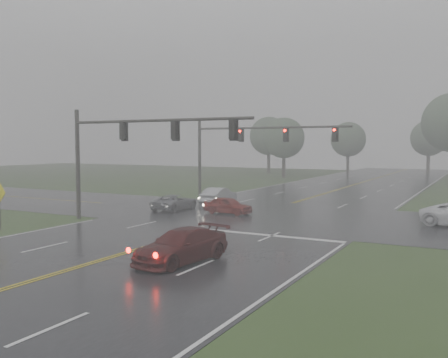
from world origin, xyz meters
The scene contains 15 objects.
ground centered at (0.00, 0.00, 0.00)m, with size 180.00×180.00×0.00m, color #2C431C.
main_road centered at (0.00, 20.00, 0.00)m, with size 18.00×160.00×0.02m, color black.
cross_street centered at (0.00, 22.00, 0.00)m, with size 120.00×14.00×0.02m, color black.
stop_bar centered at (4.50, 14.40, 0.00)m, with size 8.50×0.50×0.01m, color silver.
sedan_maroon centered at (3.39, 6.56, 0.00)m, with size 2.05×5.05×1.46m, color #3F0B0B.
sedan_red centered at (-1.93, 21.22, 0.00)m, with size 1.52×3.78×1.29m, color maroon.
sedan_silver centered at (-5.38, 26.07, 0.00)m, with size 1.56×4.47×1.47m, color #ADB1B5.
car_grey centered at (-6.69, 21.16, 0.00)m, with size 2.05×4.46×1.24m, color slate.
signal_gantry_near centered at (-5.98, 14.20, 5.39)m, with size 13.75×0.34×7.68m.
signal_gantry_far centered at (-5.37, 30.92, 5.46)m, with size 15.33×0.39×7.70m.
sign_diamond_west centered at (-11.16, 8.53, 1.97)m, with size 1.21×0.20×2.92m.
tree_nw_a centered at (-13.39, 62.20, 6.24)m, with size 6.46×6.46×9.48m.
tree_n_mid centered at (-7.42, 78.87, 6.12)m, with size 6.34×6.34×9.31m.
tree_nw_b centered at (-20.10, 71.96, 6.75)m, with size 6.99×6.99×10.26m.
tree_n_far centered at (5.38, 87.16, 6.38)m, with size 6.61×6.61×9.71m.
Camera 1 is at (15.39, -11.90, 5.27)m, focal length 40.00 mm.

